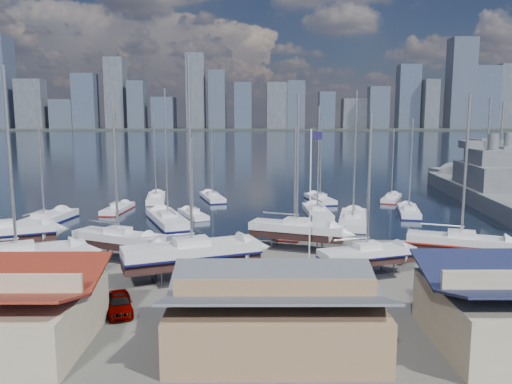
{
  "coord_description": "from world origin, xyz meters",
  "views": [
    {
      "loc": [
        -1.17,
        -53.7,
        13.24
      ],
      "look_at": [
        -1.0,
        8.0,
        4.21
      ],
      "focal_mm": 35.0,
      "sensor_mm": 36.0,
      "label": 1
    }
  ],
  "objects_px": {
    "naval_ship_west": "(498,182)",
    "flagpole": "(311,185)",
    "car_a": "(119,303)",
    "naval_ship_east": "(484,192)"
  },
  "relations": [
    {
      "from": "naval_ship_west",
      "to": "car_a",
      "type": "xyz_separation_m",
      "value": [
        -54.68,
        -59.31,
        -0.96
      ]
    },
    {
      "from": "naval_ship_west",
      "to": "flagpole",
      "type": "height_order",
      "value": "naval_ship_west"
    },
    {
      "from": "naval_ship_west",
      "to": "flagpole",
      "type": "relative_size",
      "value": 3.49
    },
    {
      "from": "car_a",
      "to": "flagpole",
      "type": "bearing_deg",
      "value": 25.14
    },
    {
      "from": "naval_ship_east",
      "to": "naval_ship_west",
      "type": "xyz_separation_m",
      "value": [
        8.38,
        12.89,
        0.0
      ]
    },
    {
      "from": "car_a",
      "to": "flagpole",
      "type": "relative_size",
      "value": 0.34
    },
    {
      "from": "naval_ship_west",
      "to": "car_a",
      "type": "relative_size",
      "value": 10.36
    },
    {
      "from": "flagpole",
      "to": "car_a",
      "type": "bearing_deg",
      "value": -136.81
    },
    {
      "from": "flagpole",
      "to": "naval_ship_west",
      "type": "bearing_deg",
      "value": 48.7
    },
    {
      "from": "naval_ship_west",
      "to": "flagpole",
      "type": "distance_m",
      "value": 60.88
    }
  ]
}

